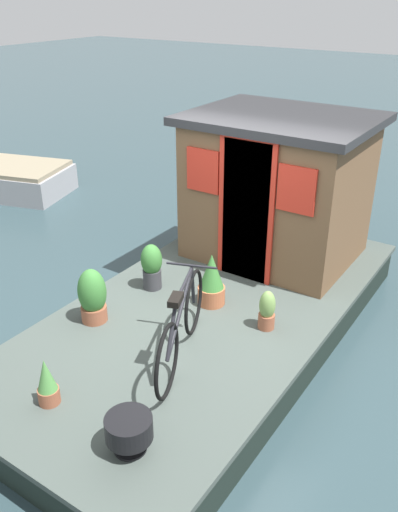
% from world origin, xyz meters
% --- Properties ---
extents(ground_plane, '(60.00, 60.00, 0.00)m').
position_xyz_m(ground_plane, '(0.00, 0.00, 0.00)').
color(ground_plane, '#2D4247').
extents(houseboat_deck, '(5.40, 2.65, 0.46)m').
position_xyz_m(houseboat_deck, '(0.00, 0.00, 0.23)').
color(houseboat_deck, '#424C47').
rests_on(houseboat_deck, ground_plane).
extents(houseboat_cabin, '(1.80, 2.20, 1.83)m').
position_xyz_m(houseboat_cabin, '(1.59, 0.00, 1.38)').
color(houseboat_cabin, brown).
rests_on(houseboat_cabin, houseboat_deck).
extents(bicycle, '(1.55, 0.69, 0.81)m').
position_xyz_m(bicycle, '(-0.95, -0.30, 0.83)').
color(bicycle, black).
rests_on(bicycle, houseboat_deck).
extents(potted_plant_ivy, '(0.25, 0.25, 0.56)m').
position_xyz_m(potted_plant_ivy, '(-0.05, 0.77, 0.74)').
color(potted_plant_ivy, '#38383D').
rests_on(potted_plant_ivy, houseboat_deck).
extents(potted_plant_thyme, '(0.30, 0.30, 0.61)m').
position_xyz_m(potted_plant_thyme, '(-0.93, 0.85, 0.75)').
color(potted_plant_thyme, '#935138').
rests_on(potted_plant_thyme, houseboat_deck).
extents(potted_plant_sage, '(0.31, 0.31, 0.61)m').
position_xyz_m(potted_plant_sage, '(0.05, 0.00, 0.75)').
color(potted_plant_sage, '#B2603D').
rests_on(potted_plant_sage, houseboat_deck).
extents(potted_plant_lavender, '(0.19, 0.19, 0.45)m').
position_xyz_m(potted_plant_lavender, '(-2.08, 0.29, 0.67)').
color(potted_plant_lavender, '#935138').
rests_on(potted_plant_lavender, houseboat_deck).
extents(potted_plant_mint, '(0.17, 0.17, 0.44)m').
position_xyz_m(potted_plant_mint, '(-0.04, -0.74, 0.66)').
color(potted_plant_mint, '#935138').
rests_on(potted_plant_mint, houseboat_deck).
extents(charcoal_grill, '(0.37, 0.37, 0.31)m').
position_xyz_m(charcoal_grill, '(-2.09, -0.63, 0.66)').
color(charcoal_grill, black).
rests_on(charcoal_grill, houseboat_deck).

